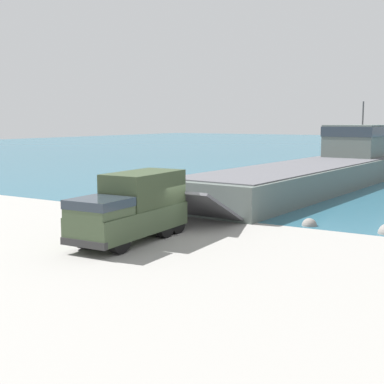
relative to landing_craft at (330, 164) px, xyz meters
The scene contains 7 objects.
ground_plane 25.33m from the landing_craft, 90.92° to the right, with size 240.00×240.00×0.00m, color gray.
landing_craft is the anchor object (origin of this frame).
military_truck 27.87m from the landing_craft, 92.15° to the right, with size 2.65×7.02×3.27m.
soldier_on_ramp 29.37m from the landing_craft, 96.85° to the right, with size 0.50×0.43×1.66m.
shoreline_rock_a 22.34m from the landing_craft, 112.49° to the right, with size 0.79×0.79×0.79m, color gray.
shoreline_rock_b 21.47m from the landing_craft, 112.33° to the right, with size 1.24×1.24×1.24m, color #66605B.
shoreline_rock_d 20.46m from the landing_craft, 75.79° to the right, with size 0.84×0.84×0.84m, color gray.
Camera 1 is at (15.03, -22.66, 5.80)m, focal length 50.00 mm.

